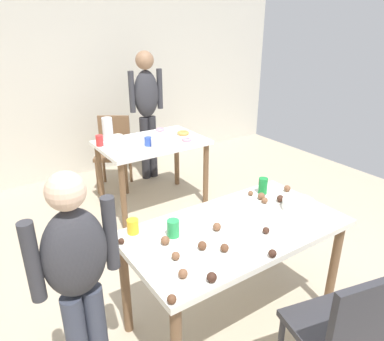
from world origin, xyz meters
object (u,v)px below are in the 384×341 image
at_px(dining_table_near, 235,239).
at_px(person_adult_far, 147,104).
at_px(soda_can, 263,186).
at_px(mixing_bowl, 298,205).
at_px(pitcher_far, 108,129).
at_px(chair_near_table, 342,330).
at_px(dining_table_far, 152,151).
at_px(chair_far_table, 114,148).
at_px(person_girl_near, 78,275).

height_order(dining_table_near, person_adult_far, person_adult_far).
distance_m(dining_table_near, soda_can, 0.55).
relative_size(mixing_bowl, pitcher_far, 0.87).
xyz_separation_m(chair_near_table, person_adult_far, (0.61, 3.28, 0.48)).
relative_size(dining_table_far, chair_near_table, 1.28).
distance_m(dining_table_far, pitcher_far, 0.52).
distance_m(dining_table_near, chair_far_table, 2.55).
xyz_separation_m(chair_near_table, person_girl_near, (-1.06, 0.79, 0.29)).
height_order(chair_near_table, person_adult_far, person_adult_far).
height_order(chair_near_table, pitcher_far, pitcher_far).
bearing_deg(pitcher_far, soda_can, -75.62).
height_order(dining_table_far, person_adult_far, person_adult_far).
xyz_separation_m(dining_table_near, person_adult_far, (0.69, 2.53, 0.32)).
relative_size(dining_table_near, chair_far_table, 1.61).
relative_size(chair_far_table, person_girl_near, 0.65).
bearing_deg(soda_can, person_girl_near, -171.85).
height_order(chair_near_table, mixing_bowl, chair_near_table).
bearing_deg(dining_table_far, chair_near_table, -96.54).
xyz_separation_m(dining_table_near, person_girl_near, (-0.98, 0.04, 0.13)).
distance_m(chair_near_table, person_girl_near, 1.35).
height_order(dining_table_far, mixing_bowl, mixing_bowl).
relative_size(dining_table_near, person_girl_near, 1.04).
height_order(person_girl_near, soda_can, person_girl_near).
relative_size(dining_table_near, soda_can, 11.46).
relative_size(dining_table_near, dining_table_far, 1.26).
relative_size(soda_can, pitcher_far, 0.49).
bearing_deg(chair_near_table, dining_table_far, 83.46).
relative_size(dining_table_far, mixing_bowl, 5.13).
xyz_separation_m(dining_table_far, chair_far_table, (-0.15, 0.71, -0.14)).
bearing_deg(soda_can, dining_table_far, 93.40).
relative_size(person_adult_far, mixing_bowl, 7.42).
xyz_separation_m(chair_near_table, soda_can, (0.39, 1.00, 0.31)).
bearing_deg(mixing_bowl, chair_far_table, 96.16).
relative_size(dining_table_far, soda_can, 9.10).
bearing_deg(person_adult_far, mixing_bowl, -94.22).
bearing_deg(pitcher_far, chair_far_table, 63.39).
distance_m(person_adult_far, soda_can, 2.29).
xyz_separation_m(person_adult_far, mixing_bowl, (-0.19, -2.59, -0.19)).
distance_m(dining_table_near, person_girl_near, 0.99).
relative_size(chair_far_table, pitcher_far, 3.48).
distance_m(chair_far_table, person_girl_near, 2.78).
xyz_separation_m(person_girl_near, mixing_bowl, (1.48, -0.10, -0.01)).
height_order(dining_table_near, soda_can, soda_can).
bearing_deg(chair_near_table, pitcher_far, 91.67).
xyz_separation_m(chair_far_table, mixing_bowl, (0.28, -2.59, 0.29)).
bearing_deg(dining_table_near, soda_can, 28.13).
bearing_deg(person_adult_far, chair_far_table, 179.30).
xyz_separation_m(dining_table_far, mixing_bowl, (0.13, -1.88, 0.14)).
bearing_deg(mixing_bowl, pitcher_far, 103.23).
height_order(chair_far_table, person_girl_near, person_girl_near).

